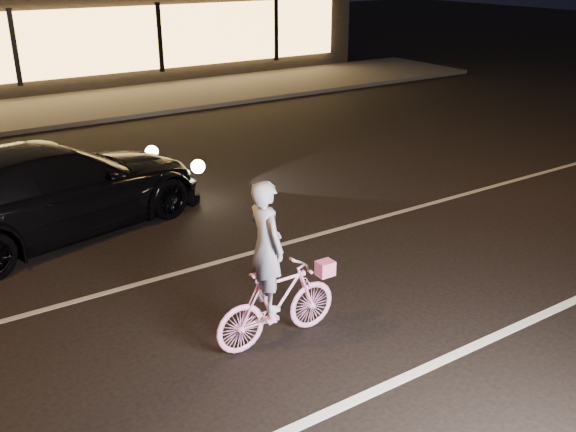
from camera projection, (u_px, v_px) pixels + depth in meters
ground at (306, 320)px, 7.74m from camera, size 90.00×90.00×0.00m
lane_stripe_near at (390, 384)px, 6.58m from camera, size 60.00×0.12×0.01m
lane_stripe_far at (227, 259)px, 9.29m from camera, size 60.00×0.10×0.01m
sidewalk at (38, 112)px, 17.77m from camera, size 30.00×4.00×0.12m
cyclist at (274, 287)px, 7.08m from camera, size 1.55×0.53×1.95m
sedan at (52, 189)px, 9.95m from camera, size 5.35×3.21×1.45m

